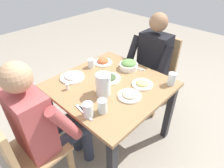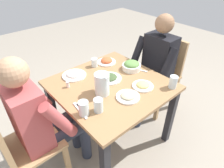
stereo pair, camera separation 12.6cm
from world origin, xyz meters
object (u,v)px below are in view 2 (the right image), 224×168
Objects in this scene: diner_far at (43,118)px; plate_beans at (128,96)px; plate_rice_curry at (107,61)px; salt_shaker at (68,84)px; salad_bowl at (132,66)px; plate_fries at (143,85)px; water_glass_far_left at (173,82)px; chair_near at (163,71)px; water_pitcher at (102,84)px; water_glass_near_left at (94,62)px; diner_near at (153,65)px; plate_yoghurt at (74,74)px; plate_dolmas at (110,78)px; dining_table at (111,94)px; water_glass_near_right at (84,108)px; water_glass_by_pitcher at (98,105)px; chair_far at (21,145)px.

diner_far is 6.07× the size of plate_beans.
plate_rice_curry is (0.26, -0.85, 0.07)m from diner_far.
salt_shaker is (0.15, -0.31, 0.08)m from diner_far.
plate_fries is at bearing 153.12° from salad_bowl.
water_glass_far_left reaches higher than plate_fries.
water_glass_far_left is 0.90m from salt_shaker.
water_pitcher is at bearing 94.26° from chair_near.
water_glass_near_left is at bearing -10.22° from plate_beans.
diner_near is 5.26× the size of plate_yoghurt.
plate_dolmas is (-0.26, -0.22, -0.00)m from plate_yoghurt.
water_glass_near_right is (-0.16, 0.39, 0.17)m from dining_table.
plate_yoghurt is 0.26m from water_glass_near_left.
dining_table is 0.80× the size of diner_near.
plate_fries is at bearing -130.84° from salt_shaker.
chair_near is 0.91m from plate_beans.
water_glass_far_left is (-0.45, -0.99, 0.11)m from diner_far.
plate_dolmas is 0.32m from plate_rice_curry.
water_glass_far_left is 2.07× the size of salt_shaker.
water_glass_by_pitcher is at bearing 133.82° from water_pitcher.
chair_near is 4.56× the size of plate_rice_curry.
plate_dolmas is at bearing 26.15° from plate_fries.
salad_bowl is 0.93× the size of plate_beans.
water_pitcher is at bearing -103.70° from diner_far.
water_glass_near_right is at bearing 128.21° from plate_rice_curry.
plate_dolmas is at bearing 85.12° from diner_near.
plate_fries is at bearing -139.86° from dining_table.
plate_beans is at bearing -164.88° from plate_yoghurt.
water_glass_near_left is (0.58, -0.11, 0.03)m from plate_beans.
water_glass_near_right reaches higher than water_glass_by_pitcher.
water_pitcher is (-0.12, -0.48, 0.15)m from diner_far.
plate_rice_curry is at bearing 11.31° from water_glass_far_left.
chair_near is 1.26m from water_glass_near_right.
dining_table is at bearing 99.59° from salad_bowl.
water_pitcher is 0.39m from plate_yoghurt.
water_glass_far_left is at bearing -105.77° from water_glass_by_pitcher.
chair_far is 4.79× the size of plate_fries.
plate_yoghurt is 1.15× the size of plate_beans.
plate_yoghurt is at bearing 94.62° from water_glass_near_left.
chair_near reaches higher than plate_fries.
plate_rice_curry is at bearing -44.50° from water_glass_by_pitcher.
plate_fries is at bearing -95.28° from water_glass_near_right.
water_glass_near_right is at bearing 73.36° from water_glass_far_left.
salt_shaker is at bearing 130.89° from plate_yoghurt.
plate_fries is at bearing 117.66° from diner_near.
diner_near is 0.64m from water_glass_near_left.
plate_fries is at bearing -105.26° from chair_far.
water_pitcher reaches higher than plate_rice_curry.
dining_table is 8.41× the size of water_glass_far_left.
salt_shaker is at bearing 109.39° from water_glass_near_left.
diner_near reaches higher than water_glass_near_left.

